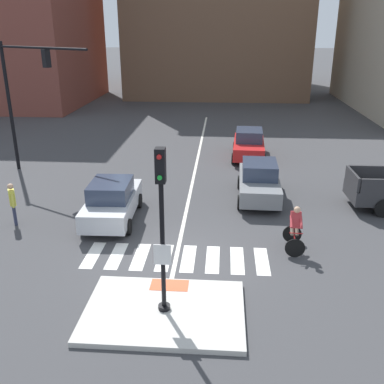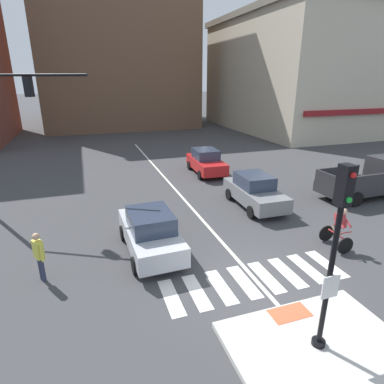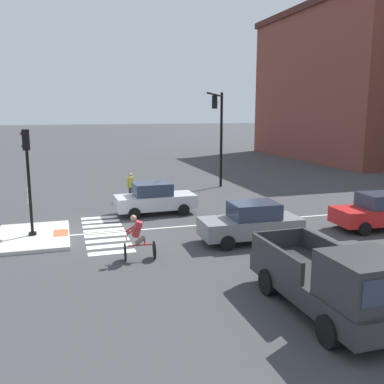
{
  "view_description": "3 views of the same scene",
  "coord_description": "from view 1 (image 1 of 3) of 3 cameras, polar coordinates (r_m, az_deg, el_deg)",
  "views": [
    {
      "loc": [
        1.45,
        -12.51,
        7.18
      ],
      "look_at": [
        0.25,
        3.8,
        0.95
      ],
      "focal_mm": 40.81,
      "sensor_mm": 36.0,
      "label": 1
    },
    {
      "loc": [
        -4.76,
        -7.54,
        6.11
      ],
      "look_at": [
        -0.34,
        5.47,
        1.23
      ],
      "focal_mm": 29.9,
      "sensor_mm": 36.0,
      "label": 2
    },
    {
      "loc": [
        18.63,
        -1.47,
        5.32
      ],
      "look_at": [
        0.11,
        4.11,
        1.63
      ],
      "focal_mm": 40.23,
      "sensor_mm": 36.0,
      "label": 3
    }
  ],
  "objects": [
    {
      "name": "ground_plane",
      "position": [
        14.49,
        -2.11,
        -8.84
      ],
      "size": [
        300.0,
        300.0,
        0.0
      ],
      "primitive_type": "plane",
      "color": "#3D3D3F"
    },
    {
      "name": "traffic_island",
      "position": [
        12.06,
        -3.63,
        -15.28
      ],
      "size": [
        4.23,
        2.97,
        0.15
      ],
      "primitive_type": "cube",
      "color": "beige",
      "rests_on": "ground"
    },
    {
      "name": "tactile_pad_front",
      "position": [
        12.94,
        -2.96,
        -12.05
      ],
      "size": [
        1.1,
        0.6,
        0.01
      ],
      "primitive_type": "cube",
      "color": "#DB5B38",
      "rests_on": "traffic_island"
    },
    {
      "name": "signal_pole",
      "position": [
        10.67,
        -3.97,
        -3.37
      ],
      "size": [
        0.44,
        0.38,
        4.41
      ],
      "color": "black",
      "rests_on": "traffic_island"
    },
    {
      "name": "crosswalk_stripe_a",
      "position": [
        15.13,
        -12.81,
        -8.02
      ],
      "size": [
        0.44,
        1.8,
        0.01
      ],
      "primitive_type": "cube",
      "color": "silver",
      "rests_on": "ground"
    },
    {
      "name": "crosswalk_stripe_b",
      "position": [
        14.92,
        -9.83,
        -8.21
      ],
      "size": [
        0.44,
        1.8,
        0.01
      ],
      "primitive_type": "cube",
      "color": "silver",
      "rests_on": "ground"
    },
    {
      "name": "crosswalk_stripe_c",
      "position": [
        14.76,
        -6.77,
        -8.38
      ],
      "size": [
        0.44,
        1.8,
        0.01
      ],
      "primitive_type": "cube",
      "color": "silver",
      "rests_on": "ground"
    },
    {
      "name": "crosswalk_stripe_d",
      "position": [
        14.64,
        -3.64,
        -8.54
      ],
      "size": [
        0.44,
        1.8,
        0.01
      ],
      "primitive_type": "cube",
      "color": "silver",
      "rests_on": "ground"
    },
    {
      "name": "crosswalk_stripe_e",
      "position": [
        14.56,
        -0.47,
        -8.67
      ],
      "size": [
        0.44,
        1.8,
        0.01
      ],
      "primitive_type": "cube",
      "color": "silver",
      "rests_on": "ground"
    },
    {
      "name": "crosswalk_stripe_f",
      "position": [
        14.52,
        2.73,
        -8.77
      ],
      "size": [
        0.44,
        1.8,
        0.01
      ],
      "primitive_type": "cube",
      "color": "silver",
      "rests_on": "ground"
    },
    {
      "name": "crosswalk_stripe_g",
      "position": [
        14.53,
        5.93,
        -8.85
      ],
      "size": [
        0.44,
        1.8,
        0.01
      ],
      "primitive_type": "cube",
      "color": "silver",
      "rests_on": "ground"
    },
    {
      "name": "crosswalk_stripe_h",
      "position": [
        14.58,
        9.12,
        -8.9
      ],
      "size": [
        0.44,
        1.8,
        0.01
      ],
      "primitive_type": "cube",
      "color": "silver",
      "rests_on": "ground"
    },
    {
      "name": "lane_centre_line",
      "position": [
        23.67,
        0.48,
        3.22
      ],
      "size": [
        0.14,
        28.0,
        0.01
      ],
      "primitive_type": "cube",
      "color": "silver",
      "rests_on": "ground"
    },
    {
      "name": "traffic_light_mast",
      "position": [
        23.44,
        -21.32,
        12.53
      ],
      "size": [
        5.23,
        2.9,
        6.5
      ],
      "color": "black",
      "rests_on": "ground"
    },
    {
      "name": "building_corner_left",
      "position": [
        54.95,
        3.48,
        23.06
      ],
      "size": [
        19.31,
        22.28,
        18.59
      ],
      "color": "brown",
      "rests_on": "ground"
    },
    {
      "name": "car_red_eastbound_far",
      "position": [
        25.48,
        7.43,
        6.22
      ],
      "size": [
        1.99,
        4.18,
        1.64
      ],
      "color": "red",
      "rests_on": "ground"
    },
    {
      "name": "car_grey_eastbound_mid",
      "position": [
        19.39,
        8.76,
        1.44
      ],
      "size": [
        1.93,
        4.14,
        1.64
      ],
      "color": "slate",
      "rests_on": "ground"
    },
    {
      "name": "car_silver_westbound_near",
      "position": [
        17.26,
        -10.4,
        -1.15
      ],
      "size": [
        1.94,
        4.15,
        1.64
      ],
      "color": "silver",
      "rests_on": "ground"
    },
    {
      "name": "cyclist",
      "position": [
        15.05,
        13.31,
        -4.51
      ],
      "size": [
        0.72,
        1.12,
        1.68
      ],
      "color": "black",
      "rests_on": "ground"
    },
    {
      "name": "pedestrian_at_curb_left",
      "position": [
        17.88,
        -22.41,
        -1.06
      ],
      "size": [
        0.37,
        0.49,
        1.67
      ],
      "color": "#2D334C",
      "rests_on": "ground"
    }
  ]
}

